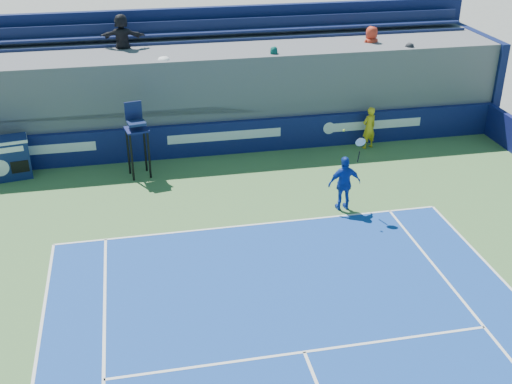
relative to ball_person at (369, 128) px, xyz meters
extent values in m
imported|color=gold|center=(0.00, 0.00, 0.00)|extent=(0.65, 0.53, 1.54)
cube|color=white|center=(-5.16, -4.72, -0.76)|extent=(10.97, 0.07, 0.00)
cube|color=white|center=(-5.16, -10.20, -0.76)|extent=(8.23, 0.07, 0.00)
cube|color=#0D154E|center=(-5.16, 0.50, -0.18)|extent=(20.40, 0.20, 1.20)
cube|color=white|center=(-11.16, 0.39, -0.06)|extent=(3.20, 0.01, 0.32)
cube|color=white|center=(-5.16, 0.39, -0.06)|extent=(4.00, 0.01, 0.32)
cube|color=white|center=(0.34, 0.39, -0.06)|extent=(3.60, 0.01, 0.32)
cylinder|color=white|center=(-1.36, 0.39, -0.06)|extent=(0.44, 0.01, 0.44)
cube|color=navy|center=(-12.31, -0.08, -0.08)|extent=(1.40, 0.91, 1.40)
cube|color=white|center=(-12.31, -0.08, 0.55)|extent=(1.42, 0.93, 0.10)
cylinder|color=white|center=(-12.54, -0.48, -0.23)|extent=(0.56, 0.11, 0.56)
cube|color=black|center=(-11.95, -0.38, -0.28)|extent=(0.55, 0.11, 0.40)
cube|color=white|center=(-12.25, -0.43, 0.34)|extent=(0.99, 0.18, 0.18)
cylinder|color=black|center=(-8.40, -1.08, 0.02)|extent=(0.08, 0.08, 1.60)
cylinder|color=black|center=(-7.85, -0.97, 0.02)|extent=(0.08, 0.08, 1.60)
cylinder|color=black|center=(-8.50, -0.53, 0.02)|extent=(0.08, 0.08, 1.60)
cylinder|color=black|center=(-7.95, -0.42, 0.02)|extent=(0.08, 0.08, 1.60)
cube|color=#101853|center=(-8.17, -0.75, 0.85)|extent=(0.82, 0.82, 0.06)
cube|color=#131F48|center=(-8.16, -0.85, 1.10)|extent=(0.62, 0.54, 0.08)
cube|color=#121945|center=(-8.22, -0.49, 1.40)|extent=(0.55, 0.16, 0.60)
imported|color=#1539AC|center=(-2.36, -4.29, 0.07)|extent=(0.99, 0.43, 1.68)
cylinder|color=black|center=(-2.01, -4.37, 0.92)|extent=(0.04, 0.16, 0.39)
torus|color=silver|center=(-2.02, -4.44, 1.40)|extent=(0.30, 0.13, 0.29)
cylinder|color=silver|center=(-2.02, -4.44, 1.40)|extent=(0.25, 0.10, 0.24)
sphere|color=#C0D32F|center=(-2.52, -4.38, 1.77)|extent=(0.07, 0.07, 0.07)
cube|color=#59595F|center=(-5.16, 2.40, 0.91)|extent=(20.40, 3.60, 3.38)
cube|color=#59595F|center=(-5.16, 1.05, 0.69)|extent=(20.40, 0.90, 0.55)
cube|color=#121C46|center=(-5.16, 0.95, 1.17)|extent=(20.00, 0.45, 0.08)
cube|color=#121C46|center=(-5.16, 1.20, 1.37)|extent=(20.00, 0.06, 0.45)
cube|color=#59595F|center=(-5.16, 1.95, 1.24)|extent=(20.40, 0.90, 0.55)
cube|color=#121C46|center=(-5.16, 1.85, 1.72)|extent=(20.00, 0.45, 0.08)
cube|color=#121C46|center=(-5.16, 2.10, 1.92)|extent=(20.00, 0.06, 0.45)
cube|color=#59595F|center=(-5.16, 2.85, 1.79)|extent=(20.40, 0.90, 0.55)
cube|color=#121C46|center=(-5.16, 2.75, 2.27)|extent=(20.00, 0.45, 0.08)
cube|color=#121C46|center=(-5.16, 3.00, 2.47)|extent=(20.00, 0.06, 0.45)
cube|color=#59595F|center=(-5.16, 3.75, 2.34)|extent=(20.40, 0.90, 0.55)
cube|color=#121C46|center=(-5.16, 3.65, 2.82)|extent=(20.00, 0.45, 0.08)
cube|color=#121C46|center=(-5.16, 3.90, 3.02)|extent=(20.00, 0.06, 0.45)
cube|color=#0C1647|center=(-5.16, 4.35, 1.42)|extent=(20.80, 0.30, 4.40)
cube|color=#0C1647|center=(5.19, 2.40, 0.92)|extent=(0.30, 3.90, 3.40)
imported|color=gold|center=(-11.21, 1.00, 1.79)|extent=(0.83, 0.68, 1.60)
imported|color=white|center=(-7.07, 1.00, 1.84)|extent=(1.16, 0.74, 1.70)
imported|color=#18887B|center=(-3.28, 1.00, 1.91)|extent=(1.14, 0.62, 1.85)
imported|color=red|center=(0.57, 1.90, 2.35)|extent=(0.89, 0.68, 1.63)
imported|color=black|center=(1.65, 1.00, 1.87)|extent=(0.65, 0.44, 1.76)
imported|color=black|center=(-8.37, 2.80, 2.95)|extent=(1.65, 0.76, 1.71)
camera|label=1|loc=(-8.23, -20.26, 8.28)|focal=45.00mm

